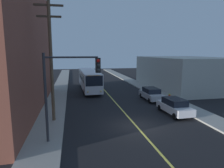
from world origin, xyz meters
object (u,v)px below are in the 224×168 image
at_px(parked_car_white, 174,106).
at_px(traffic_signal_left_corner, 69,81).
at_px(utility_pole_near, 51,56).
at_px(city_bus, 89,79).
at_px(fire_hydrant, 169,97).
at_px(parked_car_silver, 151,94).

xyz_separation_m(parked_car_white, traffic_signal_left_corner, (-10.18, -4.21, 3.46)).
relative_size(parked_car_white, utility_pole_near, 0.43).
height_order(utility_pole_near, traffic_signal_left_corner, utility_pole_near).
xyz_separation_m(city_bus, parked_car_white, (7.20, -14.72, -0.98)).
height_order(city_bus, utility_pole_near, utility_pole_near).
bearing_deg(parked_car_white, city_bus, 116.06).
height_order(utility_pole_near, fire_hydrant, utility_pole_near).
distance_m(parked_car_white, utility_pole_near, 12.73).
xyz_separation_m(parked_car_white, fire_hydrant, (2.08, 5.01, -0.26)).
height_order(city_bus, fire_hydrant, city_bus).
xyz_separation_m(utility_pole_near, traffic_signal_left_corner, (1.50, -4.43, -1.59)).
height_order(parked_car_silver, utility_pole_near, utility_pole_near).
relative_size(utility_pole_near, fire_hydrant, 12.46).
bearing_deg(city_bus, traffic_signal_left_corner, -98.96).
bearing_deg(traffic_signal_left_corner, parked_car_white, 22.48).
height_order(parked_car_white, fire_hydrant, parked_car_white).
bearing_deg(parked_car_white, traffic_signal_left_corner, -157.52).
height_order(parked_car_white, traffic_signal_left_corner, traffic_signal_left_corner).
bearing_deg(parked_car_silver, city_bus, 130.13).
distance_m(parked_car_white, traffic_signal_left_corner, 11.55).
relative_size(traffic_signal_left_corner, fire_hydrant, 7.14).
bearing_deg(fire_hydrant, utility_pole_near, -160.80).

